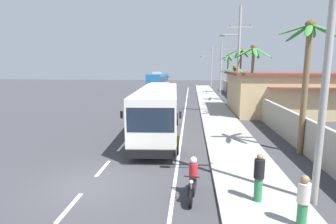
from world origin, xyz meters
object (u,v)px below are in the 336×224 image
object	(u,v)px
palm_farthest	(307,63)
roadside_building	(309,93)
motorcycle_beside_bus	(193,181)
utility_pole_mid	(238,59)
palm_fourth	(228,64)
coach_bus_foreground	(158,109)
utility_pole_distant	(211,65)
palm_second	(253,63)
utility_pole_far	(221,67)
pedestrian_near_kerb	(259,177)
coach_bus_far_lane	(158,81)
palm_third	(240,64)
palm_nearest	(234,77)
utility_pole_nearest	(327,49)
pedestrian_midwalk	(303,200)

from	to	relation	value
palm_farthest	roadside_building	bearing A→B (deg)	66.59
palm_farthest	motorcycle_beside_bus	bearing A→B (deg)	-136.59
utility_pole_mid	palm_fourth	size ratio (longest dim) A/B	1.55
coach_bus_foreground	utility_pole_distant	size ratio (longest dim) A/B	1.30
palm_second	palm_farthest	distance (m)	9.81
utility_pole_distant	utility_pole_far	bearing A→B (deg)	-88.96
motorcycle_beside_bus	utility_pole_mid	distance (m)	18.66
utility_pole_mid	pedestrian_near_kerb	bearing A→B (deg)	-96.52
motorcycle_beside_bus	coach_bus_far_lane	bearing A→B (deg)	98.72
palm_third	palm_farthest	world-z (taller)	palm_farthest
palm_nearest	roadside_building	xyz separation A→B (m)	(7.04, -3.38, -1.46)
utility_pole_nearest	roadside_building	bearing A→B (deg)	68.51
coach_bus_foreground	palm_farthest	xyz separation A→B (m)	(8.42, -3.22, 3.13)
palm_nearest	palm_second	world-z (taller)	palm_second
palm_farthest	coach_bus_foreground	bearing A→B (deg)	159.08
coach_bus_foreground	pedestrian_midwalk	distance (m)	12.15
coach_bus_far_lane	utility_pole_mid	size ratio (longest dim) A/B	1.07
pedestrian_midwalk	utility_pole_distant	distance (m)	54.61
utility_pole_distant	palm_farthest	distance (m)	46.98
coach_bus_foreground	utility_pole_nearest	bearing A→B (deg)	-53.59
palm_third	pedestrian_midwalk	bearing A→B (deg)	-95.94
utility_pole_far	palm_second	world-z (taller)	utility_pole_far
motorcycle_beside_bus	roadside_building	xyz separation A→B (m)	(11.94, 19.34, 1.49)
palm_third	roadside_building	distance (m)	9.96
coach_bus_far_lane	utility_pole_mid	bearing A→B (deg)	-65.84
motorcycle_beside_bus	utility_pole_nearest	bearing A→B (deg)	-1.44
coach_bus_far_lane	roadside_building	world-z (taller)	roadside_building
utility_pole_nearest	palm_third	distance (m)	27.14
utility_pole_far	palm_nearest	distance (m)	12.39
motorcycle_beside_bus	utility_pole_distant	distance (m)	52.99
utility_pole_distant	palm_nearest	world-z (taller)	utility_pole_distant
utility_pole_nearest	utility_pole_far	distance (m)	35.19
palm_fourth	utility_pole_far	bearing A→B (deg)	-114.91
palm_second	roadside_building	world-z (taller)	palm_second
coach_bus_foreground	utility_pole_mid	xyz separation A→B (m)	(6.72, 8.56, 3.63)
pedestrian_midwalk	palm_farthest	distance (m)	8.97
coach_bus_far_lane	palm_third	world-z (taller)	palm_third
pedestrian_near_kerb	roadside_building	world-z (taller)	roadside_building
coach_bus_foreground	palm_nearest	world-z (taller)	palm_nearest
palm_nearest	utility_pole_far	bearing A→B (deg)	91.39
coach_bus_far_lane	palm_fourth	size ratio (longest dim) A/B	1.66
palm_fourth	palm_farthest	distance (m)	32.58
coach_bus_foreground	palm_third	world-z (taller)	palm_third
utility_pole_distant	roadside_building	distance (m)	34.29
palm_fourth	palm_third	bearing A→B (deg)	-89.30
utility_pole_far	palm_second	xyz separation A→B (m)	(0.74, -19.58, 0.53)
coach_bus_far_lane	motorcycle_beside_bus	distance (m)	41.77
motorcycle_beside_bus	utility_pole_far	world-z (taller)	utility_pole_far
palm_third	palm_farthest	xyz separation A→B (m)	(-0.19, -21.26, -0.04)
coach_bus_foreground	palm_second	size ratio (longest dim) A/B	1.75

